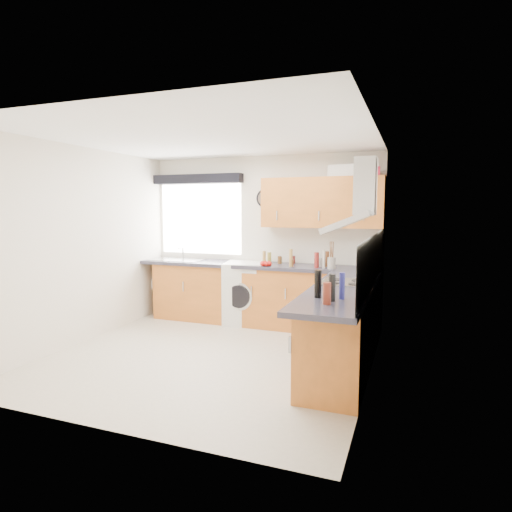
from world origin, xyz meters
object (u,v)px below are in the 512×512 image
at_px(oven, 345,326).
at_px(upper_cabinets, 322,203).
at_px(extractor_hood, 357,204).
at_px(washing_machine, 247,293).

bearing_deg(oven, upper_cabinets, 112.54).
distance_m(oven, extractor_hood, 1.35).
bearing_deg(extractor_hood, washing_machine, 145.12).
distance_m(extractor_hood, upper_cabinets, 1.48).
relative_size(extractor_hood, washing_machine, 0.85).
height_order(extractor_hood, upper_cabinets, upper_cabinets).
distance_m(oven, upper_cabinets, 1.99).
bearing_deg(oven, washing_machine, 143.52).
height_order(oven, washing_machine, washing_machine).
xyz_separation_m(oven, upper_cabinets, (-0.55, 1.32, 1.38)).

